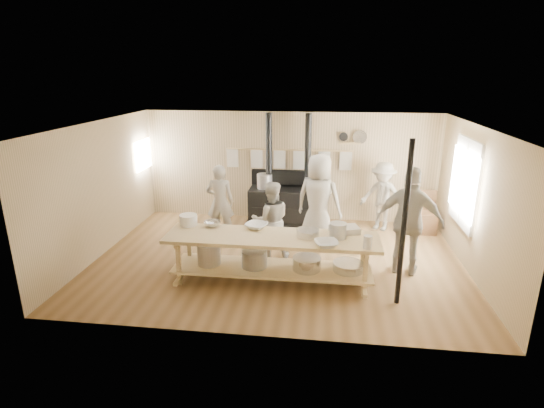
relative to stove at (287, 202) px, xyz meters
name	(u,v)px	position (x,y,z in m)	size (l,w,h in m)	color
ground	(278,260)	(0.01, -2.12, -0.52)	(7.00, 7.00, 0.00)	brown
room_shell	(278,178)	(0.01, -2.12, 1.10)	(7.00, 7.00, 7.00)	tan
window_right	(465,183)	(3.48, -1.52, 0.98)	(0.09, 1.50, 1.65)	beige
left_opening	(143,155)	(-3.44, -0.12, 1.08)	(0.00, 0.90, 0.90)	white
stove	(287,202)	(0.00, 0.00, 0.00)	(1.90, 0.75, 2.60)	black
towel_rail	(289,156)	(0.01, 0.28, 1.04)	(3.00, 0.04, 0.47)	tan
back_wall_shelf	(353,139)	(1.47, 0.32, 1.48)	(0.63, 0.14, 0.32)	tan
prep_table	(271,254)	(0.00, -3.02, 0.00)	(3.60, 0.90, 0.85)	tan
support_post	(404,225)	(2.06, -3.47, 0.78)	(0.08, 0.08, 2.60)	black
cook_far_left	(220,202)	(-1.35, -1.12, 0.30)	(0.60, 0.39, 1.63)	#9D988B
cook_left	(271,220)	(-0.14, -2.01, 0.24)	(0.74, 0.58, 1.53)	#9D988B
cook_center	(319,201)	(0.75, -1.27, 0.45)	(0.95, 0.62, 1.94)	#9D988B
cook_right	(410,222)	(2.36, -2.38, 0.46)	(1.15, 0.48, 1.96)	#9D988B
cook_by_window	(382,196)	(2.17, -0.17, 0.27)	(1.02, 0.59, 1.58)	#9D988B
chair	(426,221)	(3.16, -0.24, -0.24)	(0.45, 0.45, 0.94)	brown
bowl_white_a	(256,226)	(-0.31, -2.69, 0.38)	(0.38, 0.38, 0.09)	white
bowl_steel_a	(212,224)	(-1.11, -2.69, 0.38)	(0.30, 0.30, 0.09)	silver
bowl_white_b	(326,244)	(0.92, -3.35, 0.38)	(0.37, 0.37, 0.09)	white
bowl_steel_b	(339,229)	(1.13, -2.69, 0.38)	(0.29, 0.29, 0.09)	silver
roasting_pan	(345,230)	(1.23, -2.70, 0.38)	(0.48, 0.32, 0.11)	#B2B2B7
mixing_bowl_large	(308,233)	(0.61, -2.96, 0.39)	(0.38, 0.38, 0.12)	silver
bucket_galv	(338,231)	(1.11, -2.96, 0.46)	(0.28, 0.28, 0.26)	gray
deep_bowl_enamel	(188,220)	(-1.54, -2.69, 0.43)	(0.32, 0.32, 0.20)	white
pitcher	(368,242)	(1.56, -3.35, 0.44)	(0.14, 0.14, 0.21)	white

